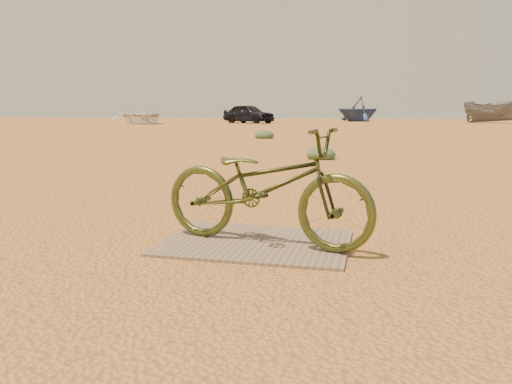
% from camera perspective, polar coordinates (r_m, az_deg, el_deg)
% --- Properties ---
extents(ground, '(120.00, 120.00, 0.00)m').
position_cam_1_polar(ground, '(3.57, 7.22, -8.66)').
color(ground, '#CF8743').
rests_on(ground, ground).
extents(plywood_board, '(1.53, 1.15, 0.02)m').
position_cam_1_polar(plywood_board, '(4.17, 0.00, -5.78)').
color(plywood_board, '#806C53').
rests_on(plywood_board, ground).
extents(bicycle, '(1.89, 0.97, 0.95)m').
position_cam_1_polar(bicycle, '(4.00, 1.06, 0.67)').
color(bicycle, '#424B1E').
rests_on(bicycle, plywood_board).
extents(car, '(4.86, 3.63, 1.54)m').
position_cam_1_polar(car, '(41.54, -0.86, 8.94)').
color(car, black).
rests_on(car, ground).
extents(boat_near_left, '(7.04, 7.39, 1.25)m').
position_cam_1_polar(boat_near_left, '(40.90, -13.00, 8.49)').
color(boat_near_left, silver).
rests_on(boat_near_left, ground).
extents(boat_far_left, '(5.85, 5.79, 2.33)m').
position_cam_1_polar(boat_far_left, '(48.31, 11.59, 9.29)').
color(boat_far_left, '#32497A').
rests_on(boat_far_left, ground).
extents(boat_mid_right, '(5.33, 4.19, 1.96)m').
position_cam_1_polar(boat_mid_right, '(46.25, 25.56, 8.34)').
color(boat_mid_right, slate).
rests_on(boat_mid_right, ground).
extents(kale_a, '(0.65, 0.65, 0.36)m').
position_cam_1_polar(kale_a, '(11.38, 7.45, 3.76)').
color(kale_a, '#4A6241').
rests_on(kale_a, ground).
extents(kale_c, '(0.74, 0.74, 0.41)m').
position_cam_1_polar(kale_c, '(19.40, 0.96, 6.14)').
color(kale_c, '#4A6241').
rests_on(kale_c, ground).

